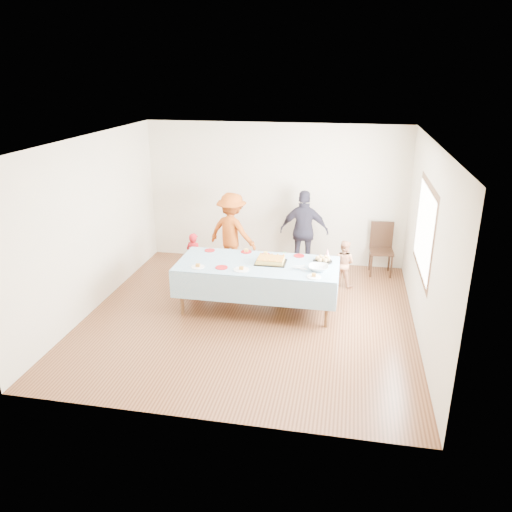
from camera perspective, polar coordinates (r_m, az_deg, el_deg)
The scene contains 22 objects.
ground at distance 7.84m, azimuth -0.73°, elevation -6.89°, with size 5.00×5.00×0.00m, color #4A2815.
room_walls at distance 7.19m, azimuth -0.36°, elevation 5.72°, with size 5.04×5.04×2.72m.
party_table at distance 7.79m, azimuth 0.18°, elevation -1.20°, with size 2.50×1.10×0.78m.
birthday_cake at distance 7.77m, azimuth 1.70°, elevation -0.50°, with size 0.48×0.37×0.08m.
rolls_tray at distance 7.88m, azimuth 7.63°, elevation -0.39°, with size 0.30×0.30×0.09m.
punch_bowl at distance 7.54m, azimuth 7.15°, elevation -1.36°, with size 0.30×0.30×0.07m, color silver.
party_hat at distance 8.03m, azimuth 8.15°, elevation 0.31°, with size 0.10×0.10×0.16m, color white.
fork_pile at distance 7.52m, azimuth 4.95°, elevation -1.37°, with size 0.24×0.18×0.07m, color white, non-canonical shape.
plate_red_far_a at distance 8.33m, azimuth -5.31°, elevation 0.64°, with size 0.17×0.17×0.01m, color #B30D14.
plate_red_far_b at distance 8.24m, azimuth -1.12°, elevation 0.49°, with size 0.18×0.18×0.01m, color #B30D14.
plate_red_far_c at distance 8.10m, azimuth 1.10°, elevation 0.13°, with size 0.17×0.17×0.01m, color #B30D14.
plate_red_far_d at distance 8.09m, azimuth 4.93°, elevation 0.03°, with size 0.17×0.17×0.01m, color #B30D14.
plate_red_near at distance 7.60m, azimuth -3.96°, elevation -1.31°, with size 0.19×0.19×0.01m, color #B30D14.
plate_white_left at distance 7.66m, azimuth -6.66°, elevation -1.25°, with size 0.20×0.20×0.01m, color white.
plate_white_mid at distance 7.50m, azimuth -1.68°, elevation -1.57°, with size 0.24×0.24×0.01m, color white.
plate_white_right at distance 7.30m, azimuth 6.62°, elevation -2.37°, with size 0.21×0.21×0.01m, color white.
dining_chair at distance 9.57m, azimuth 14.14°, elevation 1.19°, with size 0.44×0.44×0.97m.
toddler_left at distance 9.10m, azimuth -7.07°, elevation -0.02°, with size 0.32×0.21×0.87m, color red.
toddler_mid at distance 8.42m, azimuth 3.04°, elevation -2.02°, with size 0.37×0.24×0.76m, color #297B30.
toddler_right at distance 8.89m, azimuth 9.97°, elevation -0.82°, with size 0.41×0.32×0.84m, color tan.
adult_left at distance 9.33m, azimuth -2.76°, elevation 2.70°, with size 0.97×0.56×1.51m, color #B54E16.
adult_right at distance 9.37m, azimuth 5.53°, elevation 2.84°, with size 0.91×0.38×1.55m, color #2E2B3C.
Camera 1 is at (1.39, -6.81, 3.62)m, focal length 35.00 mm.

